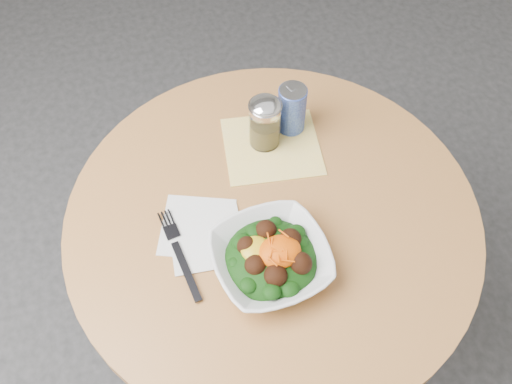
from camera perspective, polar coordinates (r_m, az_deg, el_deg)
The scene contains 8 objects.
ground at distance 1.91m, azimuth 1.12°, elevation -14.32°, with size 6.00×6.00×0.00m, color #29292B.
table at distance 1.40m, azimuth 1.49°, elevation -6.50°, with size 0.90×0.90×0.75m.
cloth_napkin at distance 1.34m, azimuth 1.60°, elevation 4.57°, with size 0.22×0.20×0.00m, color #EFB20C.
paper_napkins at distance 1.21m, azimuth -5.41°, elevation -4.04°, with size 0.20×0.22×0.00m.
salad_bowl at distance 1.14m, azimuth 1.50°, elevation -6.63°, with size 0.25×0.25×0.09m.
fork at distance 1.19m, azimuth -7.74°, elevation -5.88°, with size 0.05×0.23×0.00m.
spice_shaker at distance 1.30m, azimuth 0.89°, elevation 6.95°, with size 0.08×0.08×0.14m.
beverage_can at distance 1.34m, azimuth 3.60°, elevation 8.28°, with size 0.07×0.07×0.13m.
Camera 1 is at (-0.23, -0.62, 1.79)m, focal length 40.00 mm.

